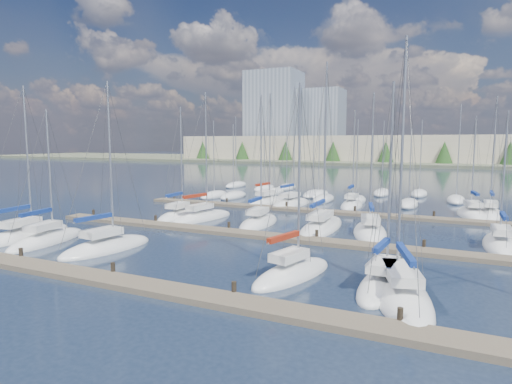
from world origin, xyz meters
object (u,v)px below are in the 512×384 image
at_px(sailboat_h, 179,216).
at_px(sailboat_b, 47,240).
at_px(sailboat_p, 352,205).
at_px(sailboat_f, 399,292).
at_px(sailboat_l, 370,232).
at_px(sailboat_r, 490,214).
at_px(sailboat_o, 291,204).
at_px(sailboat_n, 267,202).
at_px(sailboat_i, 202,218).
at_px(sailboat_q, 472,214).
at_px(sailboat_e, 384,284).
at_px(sailboat_m, 500,245).
at_px(sailboat_c, 106,247).
at_px(sailboat_a, 25,235).
at_px(sailboat_j, 259,223).
at_px(sailboat_d, 292,274).
at_px(sailboat_k, 321,227).

height_order(sailboat_h, sailboat_b, sailboat_h).
distance_m(sailboat_p, sailboat_f, 30.42).
bearing_deg(sailboat_l, sailboat_r, 43.19).
relative_size(sailboat_l, sailboat_o, 0.83).
height_order(sailboat_n, sailboat_i, sailboat_n).
bearing_deg(sailboat_q, sailboat_l, -129.61).
bearing_deg(sailboat_i, sailboat_e, -22.53).
xyz_separation_m(sailboat_m, sailboat_c, (-26.11, -13.14, 0.00)).
bearing_deg(sailboat_r, sailboat_l, -123.16).
relative_size(sailboat_n, sailboat_e, 1.25).
bearing_deg(sailboat_a, sailboat_h, 57.61).
xyz_separation_m(sailboat_p, sailboat_o, (-7.08, -2.05, 0.00)).
xyz_separation_m(sailboat_l, sailboat_j, (-10.38, -0.19, 0.01)).
relative_size(sailboat_n, sailboat_d, 1.23).
bearing_deg(sailboat_b, sailboat_d, -10.15).
bearing_deg(sailboat_h, sailboat_k, -0.99).
bearing_deg(sailboat_e, sailboat_n, 128.93).
bearing_deg(sailboat_k, sailboat_e, -62.68).
relative_size(sailboat_o, sailboat_h, 1.26).
height_order(sailboat_o, sailboat_j, sailboat_o).
relative_size(sailboat_a, sailboat_q, 1.16).
relative_size(sailboat_h, sailboat_j, 0.94).
distance_m(sailboat_m, sailboat_r, 15.20).
bearing_deg(sailboat_o, sailboat_c, -92.96).
relative_size(sailboat_l, sailboat_d, 1.07).
relative_size(sailboat_k, sailboat_d, 1.31).
bearing_deg(sailboat_m, sailboat_p, 132.97).
bearing_deg(sailboat_l, sailboat_n, 126.59).
distance_m(sailboat_n, sailboat_c, 26.81).
bearing_deg(sailboat_l, sailboat_b, -161.13).
height_order(sailboat_c, sailboat_i, sailboat_i).
distance_m(sailboat_n, sailboat_j, 14.28).
height_order(sailboat_a, sailboat_f, sailboat_f).
bearing_deg(sailboat_c, sailboat_b, -169.79).
bearing_deg(sailboat_c, sailboat_a, -172.67).
bearing_deg(sailboat_j, sailboat_m, -5.93).
xyz_separation_m(sailboat_q, sailboat_i, (-24.78, -14.06, 0.02)).
xyz_separation_m(sailboat_q, sailboat_j, (-18.51, -14.00, 0.01)).
xyz_separation_m(sailboat_d, sailboat_e, (5.13, 0.36, -0.00)).
bearing_deg(sailboat_o, sailboat_a, -110.53).
distance_m(sailboat_p, sailboat_n, 10.66).
xyz_separation_m(sailboat_p, sailboat_d, (2.94, -28.52, 0.00)).
bearing_deg(sailboat_p, sailboat_d, -87.41).
relative_size(sailboat_p, sailboat_l, 0.97).
bearing_deg(sailboat_m, sailboat_d, -131.86).
xyz_separation_m(sailboat_p, sailboat_b, (-17.48, -28.61, -0.01)).
xyz_separation_m(sailboat_q, sailboat_n, (-23.54, -0.64, 0.02)).
height_order(sailboat_l, sailboat_n, sailboat_n).
xyz_separation_m(sailboat_l, sailboat_r, (9.90, 14.72, 0.01)).
bearing_deg(sailboat_c, sailboat_l, 47.76).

